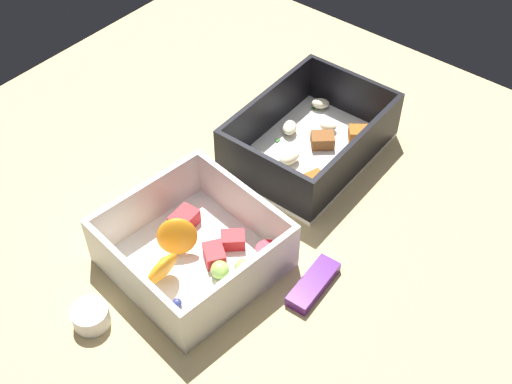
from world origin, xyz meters
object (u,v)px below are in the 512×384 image
Objects in this scene: paper_cup_liner at (91,317)px; fruit_bowl at (196,251)px; pasta_container at (310,141)px; candy_bar at (313,284)px.

fruit_bowl is at bearing 166.02° from paper_cup_liner.
pasta_container is 21.38cm from fruit_bowl.
candy_bar is (-5.29, 11.36, -1.49)cm from fruit_bowl.
pasta_container is 33.32cm from paper_cup_liner.
fruit_bowl reaches higher than candy_bar.
pasta_container is at bearing -177.70° from fruit_bowl.
fruit_bowl reaches higher than paper_cup_liner.
pasta_container reaches higher than fruit_bowl.
candy_bar is (16.08, 12.21, -1.57)cm from pasta_container.
paper_cup_liner is (11.87, -2.95, -1.04)cm from fruit_bowl.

